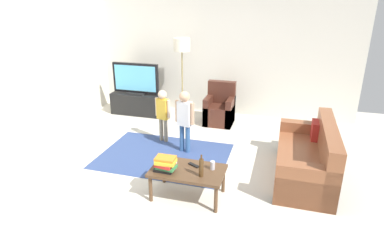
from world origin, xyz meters
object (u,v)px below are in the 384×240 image
Objects in this scene: tv_stand at (138,104)px; tv at (136,79)px; bottle at (201,167)px; child_center at (185,116)px; book_stack at (165,164)px; coffee_table at (188,173)px; tv_remote at (194,165)px; couch at (310,160)px; child_near_tv at (163,111)px; floor_lamp at (182,49)px; soda_can at (213,165)px; plate at (169,163)px; armchair at (220,110)px.

tv reaches higher than tv_stand.
tv is 3.57× the size of bottle.
book_stack is at bearing -82.81° from child_center.
coffee_table is 5.88× the size of tv_remote.
couch is 1.78× the size of child_near_tv.
tv_remote is (-0.17, 0.24, -0.12)m from bottle.
floor_lamp reaches higher than soda_can.
plate reaches higher than tv_remote.
tv is 1.22× the size of armchair.
bottle is 0.32m from tv_remote.
book_stack is 0.50m from bottle.
floor_lamp is at bearing 93.24° from child_near_tv.
couch is 5.84× the size of bottle.
tv is 3.86m from bottle.
armchair is 0.89× the size of child_near_tv.
tv_stand is at bearing 178.86° from armchair.
tv is 3.77× the size of book_stack.
bottle is (0.50, -0.00, 0.03)m from book_stack.
couch is 1.83m from bottle.
soda_can is (0.27, -0.02, 0.05)m from tv_remote.
tv_remote is at bearing -52.10° from tv.
bottle is at bearing -141.10° from couch.
child_near_tv is (0.08, -1.44, -0.94)m from floor_lamp.
tv is at bearing 126.10° from coffee_table.
tv reaches higher than coffee_table.
armchair is 5.29× the size of tv_remote.
floor_lamp is 1.76× the size of child_near_tv.
bottle reaches higher than tv_stand.
soda_can is at bearing 19.90° from book_stack.
couch is 1.92m from coffee_table.
bottle reaches higher than coffee_table.
book_stack is at bearing -68.09° from child_near_tv.
child_center reaches higher than bottle.
armchair is 4.09× the size of plate.
soda_can is at bearing -49.24° from tv_stand.
book_stack reaches higher than coffee_table.
tv is at bearing 121.39° from book_stack.
couch is 1.01× the size of floor_lamp.
tv_stand is at bearing 130.76° from soda_can.
bottle is (0.22, -0.12, 0.18)m from coffee_table.
plate is (1.83, -2.84, 0.18)m from tv_stand.
plate is at bearing -149.04° from tv_remote.
armchair reaches higher than coffee_table.
child_center reaches higher than book_stack.
floor_lamp is 14.83× the size of soda_can.
armchair is at bearing 99.57° from soda_can.
coffee_table is 0.32m from plate.
child_center is (-2.09, 0.31, 0.38)m from couch.
floor_lamp is at bearing 138.32° from tv_remote.
tv is 2.32m from child_center.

